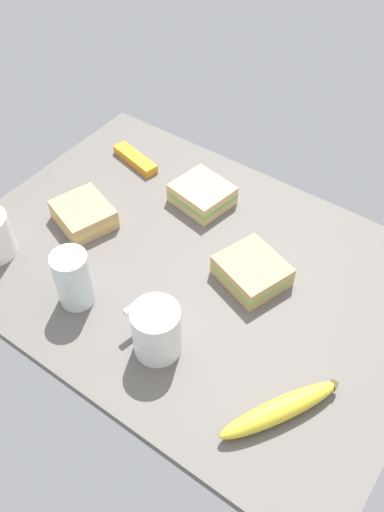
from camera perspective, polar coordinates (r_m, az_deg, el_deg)
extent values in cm
cube|color=#5B5651|center=(105.40, 0.00, -1.45)|extent=(90.00, 64.00, 2.00)
cylinder|color=white|center=(89.75, -3.73, -7.81)|extent=(8.14, 8.14, 10.06)
cylinder|color=brown|center=(86.04, -3.88, -6.11)|extent=(7.16, 7.16, 0.40)
cylinder|color=white|center=(92.00, -5.96, -5.50)|extent=(1.94, 3.83, 1.20)
cube|color=#DBB77A|center=(116.91, 1.07, 5.97)|extent=(12.90, 11.99, 1.60)
cube|color=#8CB24C|center=(115.98, 1.08, 6.48)|extent=(12.90, 11.99, 1.20)
cube|color=#DBB77A|center=(115.05, 1.09, 7.00)|extent=(12.90, 11.99, 1.60)
cube|color=tan|center=(102.67, 6.23, -2.09)|extent=(14.52, 13.79, 1.60)
cube|color=#8CB24C|center=(101.60, 6.30, -1.58)|extent=(14.52, 13.79, 1.20)
cube|color=tan|center=(100.55, 6.36, -1.07)|extent=(14.52, 13.79, 1.60)
cube|color=tan|center=(114.54, -11.18, 3.78)|extent=(13.91, 13.21, 1.60)
cube|color=#D8B259|center=(113.59, -11.28, 4.28)|extent=(13.91, 13.21, 1.20)
cube|color=tan|center=(112.64, -11.38, 4.80)|extent=(13.91, 13.21, 1.60)
cylinder|color=silver|center=(97.56, -12.34, -2.34)|extent=(6.50, 6.50, 11.35)
cylinder|color=white|center=(99.33, -12.12, -3.20)|extent=(5.85, 5.85, 6.67)
ellipsoid|color=yellow|center=(87.19, 9.17, -15.60)|extent=(13.33, 19.76, 3.68)
cube|color=#4C3819|center=(90.82, 14.57, -12.97)|extent=(1.20, 1.20, 1.20)
cube|color=orange|center=(127.74, -5.96, 10.05)|extent=(12.99, 5.97, 2.00)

